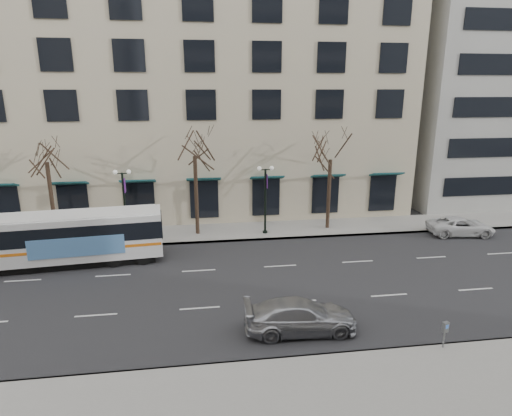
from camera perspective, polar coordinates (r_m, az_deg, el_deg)
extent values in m
plane|color=black|center=(24.19, -7.58, -10.48)|extent=(160.00, 160.00, 0.00)
cube|color=gray|center=(32.85, 0.99, -2.99)|extent=(80.00, 4.00, 0.15)
cube|color=#BDB190|center=(42.79, -11.33, 17.31)|extent=(40.00, 20.00, 24.00)
cube|color=#999993|center=(53.73, 30.76, 21.05)|extent=(25.00, 20.00, 35.00)
cylinder|color=black|center=(33.08, -25.54, 0.61)|extent=(0.28, 0.28, 5.74)
cylinder|color=black|center=(31.47, -7.96, 1.52)|extent=(0.28, 0.28, 5.95)
cylinder|color=black|center=(33.04, 9.67, 1.69)|extent=(0.28, 0.28, 5.46)
cylinder|color=black|center=(31.43, -17.07, 0.05)|extent=(0.16, 0.16, 5.00)
cylinder|color=black|center=(32.12, -16.73, -3.99)|extent=(0.36, 0.36, 0.30)
cube|color=black|center=(30.88, -17.43, 4.43)|extent=(0.90, 0.06, 0.06)
sphere|color=silver|center=(30.94, -18.27, 4.56)|extent=(0.32, 0.32, 0.32)
sphere|color=silver|center=(30.79, -16.62, 4.65)|extent=(0.32, 0.32, 0.32)
cube|color=#57207A|center=(31.03, -17.09, 2.90)|extent=(0.04, 0.45, 1.00)
cylinder|color=black|center=(31.39, 1.24, 0.74)|extent=(0.16, 0.16, 5.00)
cylinder|color=black|center=(32.08, 1.22, -3.32)|extent=(0.36, 0.36, 0.30)
cube|color=black|center=(30.84, 1.27, 5.13)|extent=(0.90, 0.06, 0.06)
sphere|color=silver|center=(30.75, 0.44, 5.30)|extent=(0.32, 0.32, 0.32)
sphere|color=silver|center=(30.90, 2.10, 5.34)|extent=(0.32, 0.32, 0.32)
cube|color=#57207A|center=(31.03, 1.48, 3.60)|extent=(0.04, 0.45, 1.00)
cube|color=white|center=(28.87, -24.38, -3.51)|extent=(12.09, 3.64, 2.73)
cube|color=black|center=(29.37, -24.05, -6.34)|extent=(11.11, 3.24, 0.45)
cube|color=black|center=(28.68, -23.90, -2.68)|extent=(11.61, 3.64, 1.09)
cube|color=orange|center=(29.01, -24.28, -4.39)|extent=(11.97, 3.66, 0.18)
cube|color=#5085C3|center=(27.54, -22.79, -4.83)|extent=(5.44, 0.55, 1.19)
cube|color=white|center=(28.47, -24.70, -0.86)|extent=(11.47, 3.33, 0.08)
cylinder|color=black|center=(27.78, -18.46, -6.51)|extent=(1.01, 0.37, 0.99)
cylinder|color=black|center=(29.90, -18.10, -4.88)|extent=(1.01, 0.37, 0.99)
cylinder|color=black|center=(27.64, -14.76, -6.31)|extent=(1.01, 0.37, 0.99)
cylinder|color=black|center=(29.78, -14.67, -4.69)|extent=(1.01, 0.37, 0.99)
imported|color=#ADAEB5|center=(19.93, 5.95, -14.13)|extent=(5.16, 2.26, 1.47)
imported|color=silver|center=(35.41, 25.63, -2.20)|extent=(5.02, 2.80, 1.33)
cylinder|color=slate|center=(20.21, 23.76, -15.65)|extent=(0.07, 0.07, 0.82)
cube|color=slate|center=(19.94, 23.94, -14.31)|extent=(0.29, 0.22, 0.45)
cube|color=blue|center=(19.84, 24.03, -14.26)|extent=(0.13, 0.05, 0.16)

